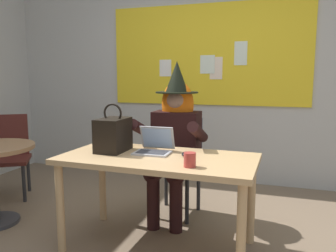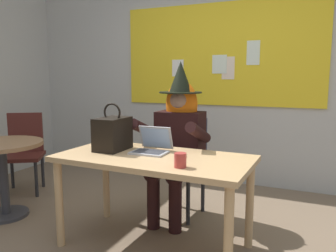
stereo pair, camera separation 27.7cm
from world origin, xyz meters
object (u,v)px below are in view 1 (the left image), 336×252
Objects in this scene: desk_main at (158,168)px; handbag at (113,134)px; coffee_mug at (190,160)px; laptop at (154,147)px; computer_mouse at (186,154)px; chair_at_desk at (179,160)px; person_costumed at (175,132)px; chair_spare_by_window at (9,152)px.

desk_main is 3.84× the size of handbag.
coffee_mug is (0.69, -0.27, -0.09)m from handbag.
laptop is 0.27m from computer_mouse.
coffee_mug is at bearing -42.41° from laptop.
desk_main is 0.45m from handbag.
chair_at_desk reaches higher than computer_mouse.
chair_spare_by_window is at bearing -90.27° from person_costumed.
coffee_mug is (0.35, -0.81, -0.03)m from person_costumed.
person_costumed is at bearing 57.76° from handbag.
person_costumed is at bearing 58.07° from chair_spare_by_window.
laptop reaches higher than desk_main.
person_costumed is 13.76× the size of computer_mouse.
chair_at_desk is 0.74m from computer_mouse.
computer_mouse is 0.12× the size of chair_spare_by_window.
person_costumed is at bearing 86.77° from laptop.
computer_mouse is at bearing 15.85° from desk_main.
chair_at_desk is 2.40× the size of handbag.
chair_at_desk reaches higher than coffee_mug.
chair_spare_by_window is at bearing 161.32° from handbag.
handbag is (-0.32, -0.05, 0.09)m from laptop.
handbag is at bearing -33.30° from person_costumed.
computer_mouse reaches higher than desk_main.
chair_at_desk reaches higher than desk_main.
desk_main is 1.60× the size of chair_at_desk.
person_costumed is 1.62× the size of chair_spare_by_window.
chair_at_desk is 1.03× the size of chair_spare_by_window.
desk_main is at bearing -8.17° from handbag.
handbag is (-0.39, 0.06, 0.22)m from desk_main.
chair_at_desk and laptop have the same top height.
laptop is at bearing 159.58° from computer_mouse.
computer_mouse is 0.29m from coffee_mug.
laptop is 0.49m from coffee_mug.
laptop reaches higher than coffee_mug.
laptop is 0.31× the size of chair_spare_by_window.
chair_at_desk is at bearing 61.80° from chair_spare_by_window.
chair_spare_by_window is at bearing -81.16° from chair_at_desk.
computer_mouse is at bearing -0.04° from handbag.
handbag is at bearing -172.69° from laptop.
person_costumed reaches higher than computer_mouse.
desk_main is at bearing 7.96° from chair_at_desk.
coffee_mug is at bearing -36.04° from desk_main.
person_costumed reaches higher than chair_spare_by_window.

